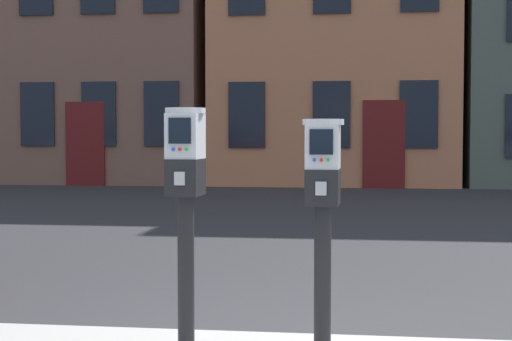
% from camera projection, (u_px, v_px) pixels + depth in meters
% --- Properties ---
extents(parking_meter_near_kerb, '(0.22, 0.26, 1.32)m').
position_uv_depth(parking_meter_near_kerb, '(186.00, 185.00, 4.27)').
color(parking_meter_near_kerb, black).
rests_on(parking_meter_near_kerb, sidewalk_slab).
extents(parking_meter_twin_adjacent, '(0.22, 0.26, 1.26)m').
position_uv_depth(parking_meter_twin_adjacent, '(323.00, 194.00, 4.17)').
color(parking_meter_twin_adjacent, black).
rests_on(parking_meter_twin_adjacent, sidewalk_slab).
extents(townhouse_orange_brick, '(6.16, 5.40, 9.60)m').
position_uv_depth(townhouse_orange_brick, '(336.00, 4.00, 21.60)').
color(townhouse_orange_brick, '#B7704C').
rests_on(townhouse_orange_brick, ground_plane).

